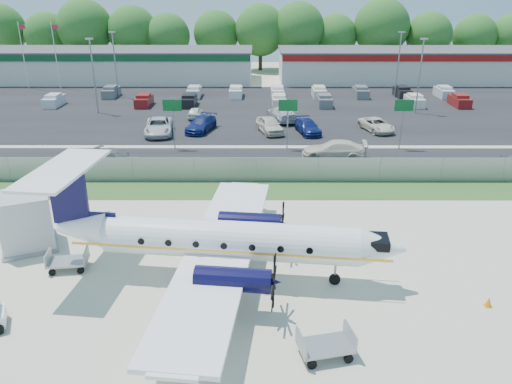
{
  "coord_description": "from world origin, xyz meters",
  "views": [
    {
      "loc": [
        0.07,
        -23.96,
        14.54
      ],
      "look_at": [
        0.0,
        6.0,
        2.3
      ],
      "focal_mm": 35.0,
      "sensor_mm": 36.0,
      "label": 1
    }
  ],
  "objects_px": {
    "baggage_cart_near": "(68,261)",
    "service_container": "(26,223)",
    "aircraft": "(222,240)",
    "baggage_cart_far": "(326,345)"
  },
  "relations": [
    {
      "from": "aircraft",
      "to": "baggage_cart_far",
      "type": "distance_m",
      "value": 8.03
    },
    {
      "from": "aircraft",
      "to": "baggage_cart_far",
      "type": "height_order",
      "value": "aircraft"
    },
    {
      "from": "service_container",
      "to": "baggage_cart_far",
      "type": "bearing_deg",
      "value": -30.2
    },
    {
      "from": "aircraft",
      "to": "baggage_cart_near",
      "type": "bearing_deg",
      "value": 174.52
    },
    {
      "from": "baggage_cart_near",
      "to": "service_container",
      "type": "xyz_separation_m",
      "value": [
        -3.26,
        2.64,
        1.06
      ]
    },
    {
      "from": "baggage_cart_near",
      "to": "service_container",
      "type": "relative_size",
      "value": 0.57
    },
    {
      "from": "baggage_cart_far",
      "to": "aircraft",
      "type": "bearing_deg",
      "value": 127.22
    },
    {
      "from": "aircraft",
      "to": "baggage_cart_near",
      "type": "distance_m",
      "value": 8.91
    },
    {
      "from": "aircraft",
      "to": "baggage_cart_near",
      "type": "xyz_separation_m",
      "value": [
        -8.69,
        0.83,
        -1.77
      ]
    },
    {
      "from": "baggage_cart_far",
      "to": "service_container",
      "type": "distance_m",
      "value": 19.34
    }
  ]
}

